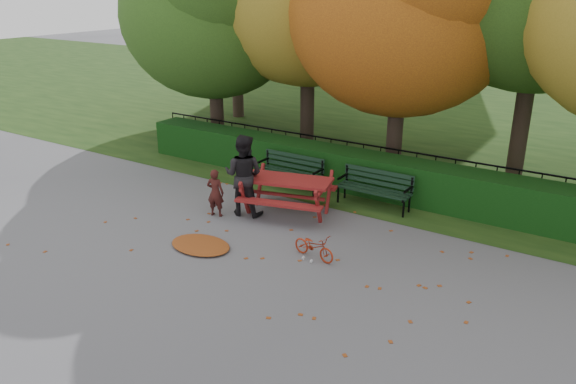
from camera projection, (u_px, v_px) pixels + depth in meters
The scene contains 13 objects.
ground at pixel (247, 253), 11.27m from camera, with size 90.00×90.00×0.00m, color slate.
grass_strip at pixel (458, 118), 22.27m from camera, with size 90.00×90.00×0.00m, color #183410.
hedge at pixel (349, 170), 14.63m from camera, with size 13.00×0.90×1.00m, color black.
iron_fence at pixel (363, 161), 15.24m from camera, with size 14.00×0.04×1.02m.
tree_a at pixel (215, 2), 16.68m from camera, with size 5.88×5.60×7.48m.
bench_left at pixel (291, 169), 14.65m from camera, with size 1.80×0.57×0.88m.
bench_right at pixel (375, 186), 13.44m from camera, with size 1.80×0.57×0.88m.
picnic_table at pixel (288, 186), 12.97m from camera, with size 2.36×2.08×0.98m.
leaf_pile at pixel (201, 245), 11.52m from camera, with size 1.35×0.93×0.09m, color maroon.
leaf_scatter at pixel (255, 247), 11.50m from camera, with size 9.00×5.70×0.01m, color maroon, non-canonical shape.
child at pixel (215, 193), 12.88m from camera, with size 0.41×0.27×1.13m, color #3E1613.
adult at pixel (244, 175), 12.85m from camera, with size 0.93×0.72×1.91m, color black.
bicycle at pixel (314, 246), 10.99m from camera, with size 0.34×0.97×0.51m, color #9A260E.
Camera 1 is at (6.17, -8.03, 5.15)m, focal length 35.00 mm.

